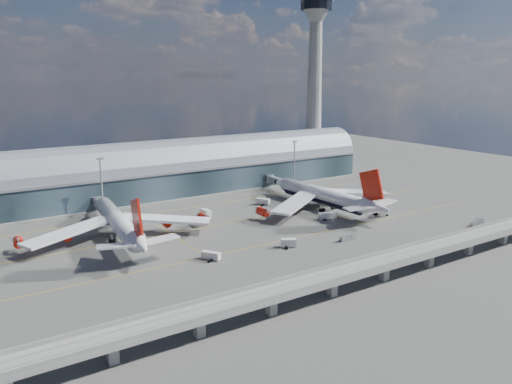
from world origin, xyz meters
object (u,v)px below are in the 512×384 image
airliner_left (119,223)px  service_truck_5 (263,202)px  service_truck_2 (328,216)px  floodlight_mast_left (102,186)px  service_truck_4 (206,213)px  floodlight_mast_right (294,164)px  service_truck_1 (288,243)px  service_truck_0 (211,256)px  cargo_train_2 (477,223)px  airliner_right (325,196)px  control_tower (314,87)px  service_truck_3 (381,212)px  cargo_train_0 (348,238)px  cargo_train_1 (327,273)px

airliner_left → service_truck_5: airliner_left is taller
service_truck_2 → service_truck_5: (-9.39, 34.42, 0.07)m
floodlight_mast_left → service_truck_4: floodlight_mast_left is taller
floodlight_mast_right → service_truck_1: 92.27m
service_truck_0 → cargo_train_2: service_truck_0 is taller
service_truck_1 → floodlight_mast_right: bearing=-9.3°
floodlight_mast_left → airliner_right: floodlight_mast_left is taller
control_tower → service_truck_0: (-119.94, -95.93, -50.28)m
service_truck_4 → service_truck_2: bearing=-41.9°
floodlight_mast_right → cargo_train_2: size_ratio=2.39×
floodlight_mast_left → service_truck_3: 118.16m
control_tower → cargo_train_2: control_tower is taller
airliner_right → service_truck_0: (-72.12, -28.37, -4.63)m
cargo_train_0 → cargo_train_2: bearing=-100.9°
service_truck_4 → cargo_train_0: bearing=-67.2°
service_truck_2 → floodlight_mast_right: bearing=-6.0°
airliner_left → service_truck_4: size_ratio=12.83×
floodlight_mast_right → cargo_train_2: (22.99, -91.27, -12.70)m
service_truck_0 → service_truck_2: bearing=-19.5°
control_tower → service_truck_3: (-34.46, -88.87, -50.18)m
cargo_train_0 → cargo_train_2: cargo_train_2 is taller
floodlight_mast_right → service_truck_1: bearing=-128.2°
control_tower → airliner_right: size_ratio=1.42×
floodlight_mast_left → cargo_train_1: floodlight_mast_left is taller
floodlight_mast_left → service_truck_5: (68.41, -18.24, -12.14)m
service_truck_1 → service_truck_3: 58.16m
floodlight_mast_left → service_truck_1: bearing=-58.9°
service_truck_5 → cargo_train_1: (-30.44, -80.56, -0.57)m
floodlight_mast_left → service_truck_2: 94.74m
service_truck_1 → cargo_train_0: bearing=-74.9°
service_truck_3 → service_truck_1: bearing=-139.5°
airliner_right → service_truck_2: airliner_right is taller
airliner_right → service_truck_0: 77.64m
airliner_left → service_truck_3: (104.00, -28.36, -4.94)m
service_truck_3 → service_truck_2: bearing=-170.2°
service_truck_3 → cargo_train_0: service_truck_3 is taller
airliner_right → cargo_train_0: (-21.05, -37.90, -5.12)m
cargo_train_2 → service_truck_4: bearing=67.3°
cargo_train_0 → cargo_train_2: 58.50m
airliner_left → cargo_train_2: (126.44, -58.76, -5.47)m
floodlight_mast_right → cargo_train_1: size_ratio=2.40×
floodlight_mast_right → cargo_train_2: 94.98m
airliner_right → service_truck_1: (-43.76, -32.32, -4.45)m
service_truck_4 → cargo_train_0: size_ratio=0.77×
service_truck_3 → service_truck_4: bearing=178.4°
airliner_left → cargo_train_0: airliner_left is taller
service_truck_2 → service_truck_5: size_ratio=1.25×
airliner_right → service_truck_3: airliner_right is taller
service_truck_1 → cargo_train_2: service_truck_1 is taller
service_truck_3 → service_truck_4: (-63.92, 38.80, 0.16)m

